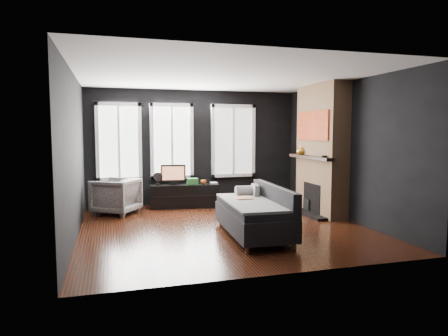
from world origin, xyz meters
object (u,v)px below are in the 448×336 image
object	(u,v)px
book	(211,179)
mantel_vase	(301,150)
armchair	(116,194)
media_console	(184,196)
sofa	(253,211)
monitor	(173,173)
mug	(204,181)

from	to	relation	value
book	mantel_vase	bearing A→B (deg)	-31.36
armchair	book	world-z (taller)	armchair
media_console	armchair	bearing A→B (deg)	-160.83
armchair	media_console	distance (m)	1.56
sofa	monitor	xyz separation A→B (m)	(-0.89, 2.86, 0.37)
media_console	mug	bearing A→B (deg)	-8.80
armchair	book	size ratio (longest dim) A/B	4.04
book	mug	bearing A→B (deg)	-145.74
media_console	monitor	xyz separation A→B (m)	(-0.23, 0.05, 0.52)
monitor	mantel_vase	distance (m)	2.90
armchair	mug	xyz separation A→B (m)	(1.94, 0.25, 0.18)
mug	book	bearing A→B (deg)	34.26
sofa	armchair	distance (m)	3.27
media_console	mantel_vase	size ratio (longest dim) A/B	8.32
monitor	mug	bearing A→B (deg)	-5.19
sofa	mantel_vase	xyz separation A→B (m)	(1.73, 1.76, 0.90)
media_console	book	xyz separation A→B (m)	(0.63, 0.02, 0.37)
book	armchair	bearing A→B (deg)	-169.92
mantel_vase	mug	bearing A→B (deg)	154.40
mug	mantel_vase	xyz separation A→B (m)	(1.96, -0.94, 0.73)
mug	book	size ratio (longest dim) A/B	0.61
monitor	mug	world-z (taller)	monitor
mug	book	xyz separation A→B (m)	(0.20, 0.13, 0.04)
sofa	monitor	distance (m)	3.02
sofa	mantel_vase	size ratio (longest dim) A/B	10.48
media_console	monitor	world-z (taller)	monitor
mantel_vase	armchair	bearing A→B (deg)	169.96
armchair	mantel_vase	xyz separation A→B (m)	(3.90, -0.69, 0.90)
armchair	mantel_vase	bearing A→B (deg)	112.15
armchair	book	xyz separation A→B (m)	(2.14, 0.38, 0.22)
monitor	media_console	bearing A→B (deg)	-4.22
sofa	monitor	size ratio (longest dim) A/B	3.42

